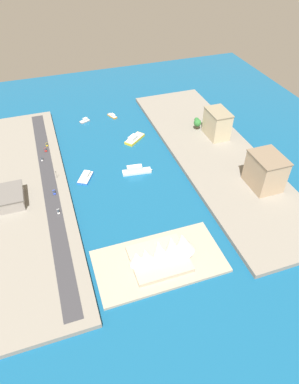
{
  "coord_description": "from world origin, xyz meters",
  "views": [
    {
      "loc": [
        49.62,
        208.48,
        170.24
      ],
      "look_at": [
        -9.74,
        33.23,
        6.21
      ],
      "focal_mm": 31.59,
      "sensor_mm": 36.0,
      "label": 1
    }
  ],
  "objects": [
    {
      "name": "catamaran_blue",
      "position": [
        30.82,
        -5.76,
        1.38
      ],
      "size": [
        15.41,
        18.27,
        4.04
      ],
      "color": "blue",
      "rests_on": "ground_plane"
    },
    {
      "name": "pickup_red",
      "position": [
        57.13,
        -49.64,
        4.45
      ],
      "size": [
        2.14,
        5.15,
        1.65
      ],
      "color": "black",
      "rests_on": "road_strip"
    },
    {
      "name": "quay_west",
      "position": [
        -80.79,
        0.0,
        1.74
      ],
      "size": [
        70.0,
        240.0,
        3.49
      ],
      "primitive_type": "cube",
      "color": "gray",
      "rests_on": "ground_plane"
    },
    {
      "name": "hatchback_blue",
      "position": [
        56.64,
        8.79,
        4.36
      ],
      "size": [
        2.11,
        5.1,
        1.45
      ],
      "color": "black",
      "rests_on": "road_strip"
    },
    {
      "name": "ferry_white_commuter",
      "position": [
        -9.27,
        0.69,
        2.6
      ],
      "size": [
        25.02,
        8.87,
        7.11
      ],
      "color": "silver",
      "rests_on": "ground_plane"
    },
    {
      "name": "taxi_yellow_cab",
      "position": [
        55.14,
        -57.81,
        4.42
      ],
      "size": [
        1.88,
        4.89,
        1.6
      ],
      "color": "black",
      "rests_on": "road_strip"
    },
    {
      "name": "apartment_midrise_tan",
      "position": [
        -94.42,
        50.02,
        16.63
      ],
      "size": [
        21.35,
        27.14,
        26.22
      ],
      "color": "tan",
      "rests_on": "quay_west"
    },
    {
      "name": "yacht_sleek_gray",
      "position": [
        15.01,
        -93.87,
        1.34
      ],
      "size": [
        10.94,
        8.25,
        3.82
      ],
      "color": "#999EA3",
      "rests_on": "ground_plane"
    },
    {
      "name": "ferry_yellow_fast",
      "position": [
        -21.86,
        -45.8,
        1.93
      ],
      "size": [
        21.83,
        19.93,
        5.58
      ],
      "color": "yellow",
      "rests_on": "ground_plane"
    },
    {
      "name": "sedan_silver",
      "position": [
        61.25,
        -36.27,
        4.47
      ],
      "size": [
        1.82,
        4.59,
        1.73
      ],
      "color": "black",
      "rests_on": "road_strip"
    },
    {
      "name": "peninsula_point",
      "position": [
        3.43,
        90.44,
        1.0
      ],
      "size": [
        78.81,
        41.46,
        2.0
      ],
      "primitive_type": "cube",
      "color": "#A89E89",
      "rests_on": "ground_plane"
    },
    {
      "name": "carpark_squat_concrete",
      "position": [
        92.84,
        8.93,
        8.26
      ],
      "size": [
        31.21,
        24.53,
        9.49
      ],
      "color": "gray",
      "rests_on": "quay_east"
    },
    {
      "name": "traffic_light_waterfront",
      "position": [
        52.44,
        -8.81,
        7.83
      ],
      "size": [
        0.36,
        0.36,
        6.5
      ],
      "color": "black",
      "rests_on": "quay_east"
    },
    {
      "name": "water_taxi_orange",
      "position": [
        -13.21,
        -94.81,
        1.24
      ],
      "size": [
        8.13,
        12.62,
        3.39
      ],
      "color": "orange",
      "rests_on": "ground_plane"
    },
    {
      "name": "quay_east",
      "position": [
        80.79,
        0.0,
        1.74
      ],
      "size": [
        70.0,
        240.0,
        3.49
      ],
      "primitive_type": "cube",
      "color": "gray",
      "rests_on": "ground_plane"
    },
    {
      "name": "ground_plane",
      "position": [
        0.0,
        0.0,
        0.0
      ],
      "size": [
        440.0,
        440.0,
        0.0
      ],
      "primitive_type": "plane",
      "color": "#145684"
    },
    {
      "name": "office_block_beige",
      "position": [
        -93.28,
        -24.63,
        15.74
      ],
      "size": [
        17.02,
        25.57,
        24.44
      ],
      "color": "#C6B793",
      "rests_on": "quay_west"
    },
    {
      "name": "opera_landmark",
      "position": [
        0.39,
        90.44,
        9.75
      ],
      "size": [
        42.09,
        29.3,
        20.0
      ],
      "color": "#BCAD93",
      "rests_on": "peninsula_point"
    },
    {
      "name": "road_strip",
      "position": [
        59.07,
        0.0,
        3.56
      ],
      "size": [
        10.57,
        228.0,
        0.15
      ],
      "primitive_type": "cube",
      "color": "#38383D",
      "rests_on": "quay_east"
    },
    {
      "name": "van_white",
      "position": [
        56.28,
        30.32,
        4.49
      ],
      "size": [
        1.89,
        4.69,
        1.77
      ],
      "color": "black",
      "rests_on": "road_strip"
    },
    {
      "name": "park_tree_cluster",
      "position": [
        -82.13,
        -41.29,
        10.3
      ],
      "size": [
        8.73,
        13.8,
        10.7
      ],
      "color": "brown",
      "rests_on": "quay_west"
    }
  ]
}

